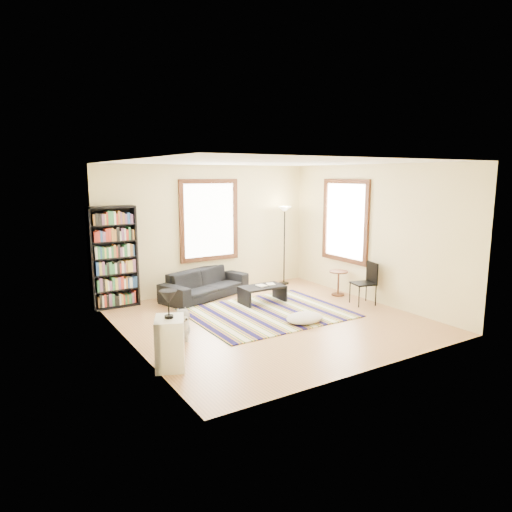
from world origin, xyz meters
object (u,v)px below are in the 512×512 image
white_cabinet (170,343)px  dog (179,323)px  folding_chair (363,284)px  side_table (338,283)px  sofa (205,284)px  bookshelf (113,257)px  coffee_table (262,295)px  floor_lamp (284,246)px  floor_cushion (305,318)px

white_cabinet → dog: size_ratio=1.29×
folding_chair → side_table: bearing=100.2°
sofa → side_table: 2.88m
bookshelf → side_table: bookshelf is taller
coffee_table → folding_chair: bearing=-33.8°
bookshelf → coffee_table: bookshelf is taller
bookshelf → floor_lamp: bookshelf is taller
sofa → floor_cushion: 2.62m
white_cabinet → dog: 1.08m
floor_cushion → bookshelf: bearing=133.0°
sofa → floor_lamp: bearing=-17.2°
floor_cushion → white_cabinet: (-2.73, -0.56, 0.26)m
sofa → folding_chair: folding_chair is taller
coffee_table → folding_chair: 2.05m
sofa → folding_chair: bearing=-61.3°
coffee_table → floor_lamp: 1.92m
coffee_table → white_cabinet: (-2.76, -2.01, 0.17)m
floor_cushion → white_cabinet: white_cabinet is taller
bookshelf → dog: 2.52m
coffee_table → floor_cushion: size_ratio=1.28×
coffee_table → floor_lamp: size_ratio=0.48×
coffee_table → dog: size_ratio=1.65×
floor_lamp → side_table: bearing=-75.3°
coffee_table → folding_chair: size_ratio=1.05×
side_table → white_cabinet: (-4.50, -1.67, 0.08)m
folding_chair → white_cabinet: 4.54m
bookshelf → sofa: bearing=-8.4°
dog → sofa: bearing=56.8°
floor_cushion → floor_lamp: size_ratio=0.38×
bookshelf → floor_lamp: size_ratio=1.08×
sofa → side_table: size_ratio=3.72×
floor_cushion → coffee_table: bearing=88.7°
coffee_table → white_cabinet: 3.42m
coffee_table → folding_chair: (1.69, -1.13, 0.25)m
floor_cushion → white_cabinet: bearing=-168.5°
white_cabinet → dog: bearing=84.9°
sofa → bookshelf: 1.98m
floor_cushion → side_table: side_table is taller
bookshelf → floor_cushion: bookshelf is taller
side_table → white_cabinet: 4.80m
sofa → floor_lamp: (2.13, 0.10, 0.64)m
floor_lamp → folding_chair: floor_lamp is taller
folding_chair → floor_lamp: bearing=112.3°
sofa → bookshelf: size_ratio=1.00×
floor_cushion → side_table: (1.77, 1.11, 0.18)m
floor_cushion → folding_chair: bearing=10.5°
floor_cushion → side_table: bearing=32.0°
folding_chair → sofa: bearing=152.4°
side_table → coffee_table: bearing=168.9°
sofa → dog: (-1.46, -2.11, -0.02)m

